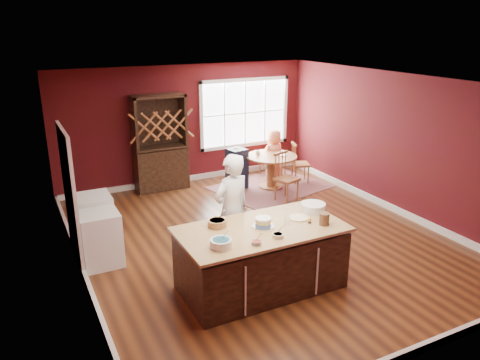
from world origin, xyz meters
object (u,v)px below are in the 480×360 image
at_px(baker, 232,211).
at_px(seated_woman, 274,155).
at_px(chair_north, 269,157).
at_px(chair_south, 287,177).
at_px(hutch, 160,143).
at_px(dryer, 93,222).
at_px(dining_table, 271,165).
at_px(washer, 101,239).
at_px(chair_east, 301,162).
at_px(toddler, 234,153).
at_px(layer_cake, 263,222).
at_px(kitchen_island, 261,259).
at_px(high_chair, 237,168).

height_order(baker, seated_woman, baker).
xyz_separation_m(chair_north, seated_woman, (-0.09, -0.40, 0.16)).
height_order(chair_south, seated_woman, seated_woman).
bearing_deg(chair_south, seated_woman, 53.20).
height_order(hutch, dryer, hutch).
xyz_separation_m(chair_south, hutch, (-2.12, 1.89, 0.54)).
height_order(dining_table, dryer, dryer).
xyz_separation_m(chair_north, hutch, (-2.66, 0.19, 0.61)).
height_order(chair_north, dryer, dryer).
bearing_deg(washer, baker, -26.24).
height_order(chair_east, toddler, chair_east).
height_order(dining_table, layer_cake, layer_cake).
bearing_deg(baker, chair_east, -151.63).
distance_m(chair_south, dryer, 4.05).
bearing_deg(chair_south, toddler, 99.68).
distance_m(kitchen_island, hutch, 4.68).
height_order(chair_east, chair_north, chair_east).
bearing_deg(baker, dryer, -53.72).
bearing_deg(kitchen_island, toddler, 68.84).
bearing_deg(layer_cake, baker, 97.76).
xyz_separation_m(baker, hutch, (0.10, 3.83, 0.17)).
relative_size(high_chair, dryer, 1.04).
bearing_deg(hutch, layer_cake, -89.96).
bearing_deg(toddler, layer_cake, -110.75).
bearing_deg(hutch, chair_south, -41.81).
bearing_deg(chair_north, baker, 30.36).
height_order(toddler, dryer, toddler).
xyz_separation_m(toddler, hutch, (-1.49, 0.68, 0.25)).
xyz_separation_m(hutch, washer, (-1.91, -2.94, -0.63)).
height_order(baker, chair_north, baker).
distance_m(chair_east, chair_north, 0.90).
height_order(baker, layer_cake, baker).
height_order(baker, chair_east, baker).
height_order(baker, toddler, baker).
distance_m(baker, toddler, 3.53).
xyz_separation_m(layer_cake, chair_east, (3.05, 3.60, -0.50)).
xyz_separation_m(kitchen_island, chair_east, (3.09, 3.63, 0.04)).
relative_size(high_chair, toddler, 3.67).
bearing_deg(seated_woman, chair_south, 58.91).
bearing_deg(toddler, chair_north, 22.65).
bearing_deg(layer_cake, high_chair, 68.54).
xyz_separation_m(kitchen_island, chair_south, (2.16, 2.75, 0.08)).
bearing_deg(seated_woman, chair_east, 127.88).
bearing_deg(toddler, high_chair, -35.96).
bearing_deg(chair_east, hutch, 90.01).
height_order(baker, washer, baker).
relative_size(seated_woman, dryer, 1.34).
height_order(dining_table, chair_east, chair_east).
distance_m(chair_south, hutch, 2.89).
relative_size(chair_north, dryer, 0.99).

